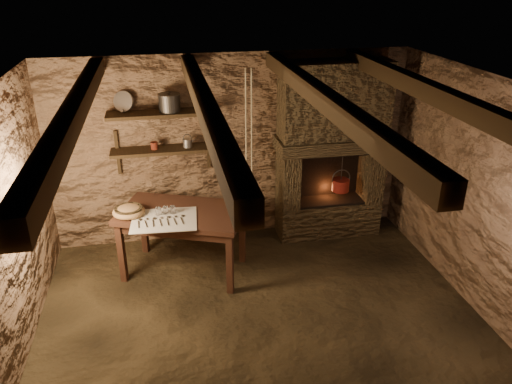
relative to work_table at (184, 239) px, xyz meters
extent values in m
plane|color=black|center=(0.71, -1.18, -0.43)|extent=(4.50, 4.50, 0.00)
cube|color=brown|center=(0.71, 0.82, 0.77)|extent=(4.50, 0.04, 2.40)
cube|color=brown|center=(-1.54, -1.18, 0.77)|extent=(0.04, 4.00, 2.40)
cube|color=brown|center=(2.96, -1.18, 0.77)|extent=(0.04, 4.00, 2.40)
cube|color=black|center=(0.71, -1.18, 1.97)|extent=(4.50, 4.00, 0.04)
cube|color=black|center=(-0.79, -1.18, 1.88)|extent=(0.14, 3.95, 0.16)
cube|color=black|center=(0.21, -1.18, 1.88)|extent=(0.14, 3.95, 0.16)
cube|color=black|center=(1.21, -1.18, 1.88)|extent=(0.14, 3.95, 0.16)
cube|color=black|center=(2.21, -1.18, 1.88)|extent=(0.14, 3.95, 0.16)
cube|color=black|center=(-0.14, 0.66, 0.87)|extent=(1.25, 0.30, 0.04)
cube|color=black|center=(-0.14, 0.66, 1.32)|extent=(1.25, 0.30, 0.04)
cube|color=#362A1B|center=(1.96, 0.59, -0.20)|extent=(1.35, 0.45, 0.45)
cube|color=#362A1B|center=(1.39, 0.59, 0.40)|extent=(0.23, 0.45, 0.75)
cube|color=#362A1B|center=(2.52, 0.59, 0.40)|extent=(0.23, 0.45, 0.75)
cube|color=#362A1B|center=(1.96, 0.56, 0.85)|extent=(1.43, 0.51, 0.16)
cube|color=#362A1B|center=(1.96, 0.59, 1.40)|extent=(1.35, 0.45, 0.94)
cube|color=black|center=(1.96, 0.78, 0.40)|extent=(0.90, 0.06, 0.75)
cube|color=black|center=(0.00, 0.00, 0.34)|extent=(1.59, 1.25, 0.06)
cube|color=black|center=(0.00, 0.00, 0.25)|extent=(1.43, 1.10, 0.10)
cube|color=beige|center=(-0.20, -0.19, 0.37)|extent=(0.74, 0.61, 0.01)
cylinder|color=#935B1C|center=(0.58, 0.16, 0.46)|extent=(0.16, 0.16, 0.18)
torus|color=#935B1C|center=(0.64, 0.16, 0.48)|extent=(0.02, 0.10, 0.10)
ellipsoid|color=#A07445|center=(-0.58, 0.01, 0.41)|extent=(0.44, 0.44, 0.13)
cylinder|color=#302E2B|center=(-0.03, 0.66, 1.44)|extent=(0.31, 0.31, 0.19)
cylinder|color=#A5A49F|center=(-0.56, 0.76, 1.46)|extent=(0.26, 0.20, 0.24)
cylinder|color=#571B11|center=(-0.25, 0.66, 0.93)|extent=(0.10, 0.10, 0.09)
cylinder|color=maroon|center=(2.10, 0.54, 0.27)|extent=(0.28, 0.28, 0.16)
torus|color=#302E2B|center=(2.10, 0.54, 0.37)|extent=(0.25, 0.02, 0.25)
cylinder|color=#302E2B|center=(2.10, 0.54, 0.51)|extent=(0.01, 0.01, 0.44)
camera|label=1|loc=(-0.15, -5.11, 2.90)|focal=35.00mm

